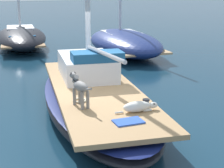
# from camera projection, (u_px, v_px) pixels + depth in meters

# --- Properties ---
(ground_plane) EXTENTS (120.00, 120.00, 0.00)m
(ground_plane) POSITION_uv_depth(u_px,v_px,m) (96.00, 112.00, 9.44)
(ground_plane) COLOR #143347
(sailboat_main) EXTENTS (3.83, 7.58, 0.66)m
(sailboat_main) POSITION_uv_depth(u_px,v_px,m) (96.00, 100.00, 9.35)
(sailboat_main) COLOR black
(sailboat_main) RESTS_ON ground
(cabin_house) EXTENTS (1.79, 2.45, 0.84)m
(cabin_house) POSITION_uv_depth(u_px,v_px,m) (88.00, 65.00, 10.22)
(cabin_house) COLOR silver
(cabin_house) RESTS_ON sailboat_main
(dog_white) EXTENTS (0.95, 0.31, 0.22)m
(dog_white) POSITION_uv_depth(u_px,v_px,m) (138.00, 107.00, 7.53)
(dog_white) COLOR silver
(dog_white) RESTS_ON sailboat_main
(dog_grey) EXTENTS (0.28, 0.94, 0.70)m
(dog_grey) POSITION_uv_depth(u_px,v_px,m) (80.00, 87.00, 7.79)
(dog_grey) COLOR gray
(dog_grey) RESTS_ON sailboat_main
(deck_winch) EXTENTS (0.16, 0.16, 0.21)m
(deck_winch) POSITION_uv_depth(u_px,v_px,m) (146.00, 104.00, 7.70)
(deck_winch) COLOR #B7B7BC
(deck_winch) RESTS_ON sailboat_main
(coiled_rope) EXTENTS (0.32, 0.32, 0.04)m
(coiled_rope) POSITION_uv_depth(u_px,v_px,m) (80.00, 100.00, 8.20)
(coiled_rope) COLOR beige
(coiled_rope) RESTS_ON sailboat_main
(deck_towel) EXTENTS (0.58, 0.39, 0.03)m
(deck_towel) POSITION_uv_depth(u_px,v_px,m) (128.00, 122.00, 6.97)
(deck_towel) COLOR blue
(deck_towel) RESTS_ON sailboat_main
(moored_boat_far_astern) EXTENTS (3.41, 6.50, 7.28)m
(moored_boat_far_astern) POSITION_uv_depth(u_px,v_px,m) (21.00, 37.00, 18.74)
(moored_boat_far_astern) COLOR black
(moored_boat_far_astern) RESTS_ON ground
(moored_boat_starboard_side) EXTENTS (3.34, 6.10, 5.74)m
(moored_boat_starboard_side) POSITION_uv_depth(u_px,v_px,m) (124.00, 42.00, 16.84)
(moored_boat_starboard_side) COLOR navy
(moored_boat_starboard_side) RESTS_ON ground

